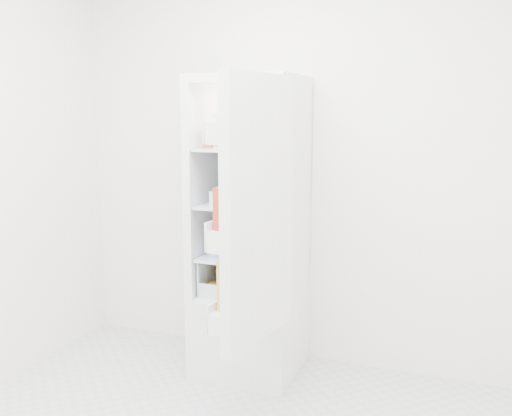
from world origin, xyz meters
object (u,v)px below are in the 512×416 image
at_px(fridge_door, 254,216).
at_px(mushroom_bowl, 218,249).
at_px(red_cabbage, 261,242).
at_px(refrigerator, 253,264).

bearing_deg(fridge_door, mushroom_bowl, 49.93).
xyz_separation_m(red_cabbage, mushroom_bowl, (-0.25, -0.06, -0.05)).
distance_m(refrigerator, mushroom_bowl, 0.25).
relative_size(red_cabbage, mushroom_bowl, 1.19).
distance_m(mushroom_bowl, fridge_door, 0.71).
xyz_separation_m(refrigerator, fridge_door, (0.25, -0.63, 0.43)).
height_order(refrigerator, mushroom_bowl, refrigerator).
xyz_separation_m(mushroom_bowl, fridge_door, (0.42, -0.48, 0.31)).
height_order(red_cabbage, mushroom_bowl, red_cabbage).
distance_m(refrigerator, fridge_door, 0.81).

